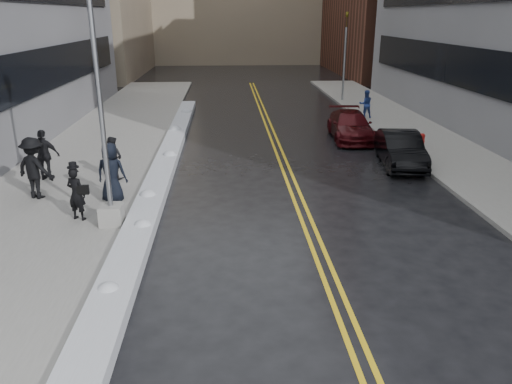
{
  "coord_description": "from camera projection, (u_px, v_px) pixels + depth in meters",
  "views": [
    {
      "loc": [
        0.1,
        -11.72,
        5.96
      ],
      "look_at": [
        0.89,
        1.34,
        1.3
      ],
      "focal_mm": 35.0,
      "sensor_mm": 36.0,
      "label": 1
    }
  ],
  "objects": [
    {
      "name": "pedestrian_east",
      "position": [
        366.0,
        104.0,
        29.54
      ],
      "size": [
        0.82,
        0.65,
        1.63
      ],
      "primitive_type": "imported",
      "rotation": [
        0.0,
        0.0,
        3.18
      ],
      "color": "navy",
      "rests_on": "sidewalk_east"
    },
    {
      "name": "snow_ridge",
      "position": [
        165.0,
        165.0,
        20.34
      ],
      "size": [
        0.9,
        30.0,
        0.34
      ],
      "primitive_type": "cube",
      "color": "silver",
      "rests_on": "ground"
    },
    {
      "name": "fire_hydrant",
      "position": [
        422.0,
        140.0,
        22.74
      ],
      "size": [
        0.26,
        0.26,
        0.73
      ],
      "color": "maroon",
      "rests_on": "sidewalk_east"
    },
    {
      "name": "traffic_signal",
      "position": [
        345.0,
        53.0,
        34.92
      ],
      "size": [
        0.16,
        0.2,
        6.0
      ],
      "color": "gray",
      "rests_on": "sidewalk_east"
    },
    {
      "name": "car_black",
      "position": [
        401.0,
        149.0,
        20.63
      ],
      "size": [
        2.02,
        4.44,
        1.41
      ],
      "primitive_type": "imported",
      "rotation": [
        0.0,
        0.0,
        -0.12
      ],
      "color": "black",
      "rests_on": "ground"
    },
    {
      "name": "lane_line_right",
      "position": [
        283.0,
        154.0,
        22.57
      ],
      "size": [
        0.12,
        50.0,
        0.01
      ],
      "primitive_type": "cube",
      "color": "gold",
      "rests_on": "ground"
    },
    {
      "name": "pedestrian_d",
      "position": [
        45.0,
        155.0,
        18.34
      ],
      "size": [
        1.14,
        0.57,
        1.88
      ],
      "primitive_type": "imported",
      "rotation": [
        0.0,
        0.0,
        3.04
      ],
      "color": "black",
      "rests_on": "sidewalk_west"
    },
    {
      "name": "sidewalk_east",
      "position": [
        442.0,
        150.0,
        22.96
      ],
      "size": [
        4.0,
        50.0,
        0.15
      ],
      "primitive_type": "cube",
      "color": "gray",
      "rests_on": "ground"
    },
    {
      "name": "lamppost",
      "position": [
        104.0,
        145.0,
        13.86
      ],
      "size": [
        0.65,
        0.65,
        7.62
      ],
      "color": "gray",
      "rests_on": "sidewalk_west"
    },
    {
      "name": "pedestrian_fedora",
      "position": [
        76.0,
        194.0,
        14.75
      ],
      "size": [
        0.69,
        0.58,
        1.62
      ],
      "primitive_type": "imported",
      "rotation": [
        0.0,
        0.0,
        2.76
      ],
      "color": "black",
      "rests_on": "sidewalk_west"
    },
    {
      "name": "pedestrian_e",
      "position": [
        34.0,
        168.0,
        16.45
      ],
      "size": [
        1.53,
        1.25,
        2.07
      ],
      "primitive_type": "imported",
      "rotation": [
        0.0,
        0.0,
        2.71
      ],
      "color": "black",
      "rests_on": "sidewalk_west"
    },
    {
      "name": "pedestrian_c",
      "position": [
        111.0,
        173.0,
        16.13
      ],
      "size": [
        1.05,
        0.77,
        1.97
      ],
      "primitive_type": "imported",
      "rotation": [
        0.0,
        0.0,
        2.99
      ],
      "color": "black",
      "rests_on": "sidewalk_west"
    },
    {
      "name": "lane_line_left",
      "position": [
        277.0,
        154.0,
        22.55
      ],
      "size": [
        0.12,
        50.0,
        0.01
      ],
      "primitive_type": "cube",
      "color": "gold",
      "rests_on": "ground"
    },
    {
      "name": "car_maroon",
      "position": [
        350.0,
        126.0,
        25.1
      ],
      "size": [
        2.22,
        4.84,
        1.37
      ],
      "primitive_type": "imported",
      "rotation": [
        0.0,
        0.0,
        -0.07
      ],
      "color": "#3E090D",
      "rests_on": "ground"
    },
    {
      "name": "sidewalk_west",
      "position": [
        95.0,
        156.0,
        22.07
      ],
      "size": [
        5.5,
        50.0,
        0.15
      ],
      "primitive_type": "cube",
      "color": "gray",
      "rests_on": "ground"
    },
    {
      "name": "ground",
      "position": [
        225.0,
        257.0,
        13.01
      ],
      "size": [
        160.0,
        160.0,
        0.0
      ],
      "primitive_type": "plane",
      "color": "black",
      "rests_on": "ground"
    },
    {
      "name": "pedestrian_b",
      "position": [
        113.0,
        158.0,
        18.5
      ],
      "size": [
        0.97,
        0.89,
        1.6
      ],
      "primitive_type": "imported",
      "rotation": [
        0.0,
        0.0,
        2.69
      ],
      "color": "black",
      "rests_on": "sidewalk_west"
    }
  ]
}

